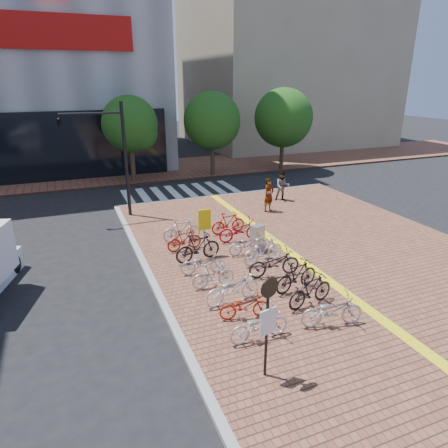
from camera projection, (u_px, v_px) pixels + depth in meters
name	position (u px, v px, depth m)	size (l,w,h in m)	color
ground	(278.00, 292.00, 14.13)	(120.00, 120.00, 0.00)	black
tactile_strip	(439.00, 362.00, 10.41)	(0.40, 34.00, 0.01)	yellow
kerb_west	(227.00, 436.00, 8.35)	(0.25, 34.00, 0.15)	gray
kerb_north	(228.00, 195.00, 25.61)	(14.00, 0.25, 0.15)	gray
far_sidewalk	(152.00, 171.00, 32.41)	(70.00, 8.00, 0.15)	brown
building_beige	(283.00, 61.00, 45.23)	(20.00, 18.00, 18.00)	gray
crosswalk	(182.00, 192.00, 26.51)	(7.50, 4.00, 0.01)	silver
street_trees	(225.00, 121.00, 29.70)	(16.20, 4.60, 6.35)	#38281E
bike_0	(259.00, 325.00, 11.16)	(0.63, 1.81, 0.95)	silver
bike_1	(245.00, 306.00, 12.20)	(0.55, 1.58, 0.83)	red
bike_2	(232.00, 288.00, 13.03)	(0.69, 1.97, 1.03)	white
bike_3	(213.00, 275.00, 13.99)	(0.44, 1.58, 0.95)	silver
bike_4	(203.00, 263.00, 14.97)	(0.59, 1.70, 0.89)	#B3B3B8
bike_5	(198.00, 247.00, 16.01)	(0.55, 1.95, 1.17)	black
bike_6	(184.00, 240.00, 17.06)	(0.44, 1.56, 0.94)	#A11A0B
bike_7	(182.00, 230.00, 18.00)	(0.50, 1.77, 1.06)	#AFAFB4
bike_8	(332.00, 310.00, 11.80)	(0.67, 1.93, 1.01)	#B1B0B5
bike_9	(311.00, 290.00, 12.84)	(0.51, 1.82, 1.09)	black
bike_10	(297.00, 276.00, 13.78)	(0.52, 1.84, 1.11)	black
bike_11	(274.00, 263.00, 14.79)	(0.70, 2.01, 1.06)	black
bike_12	(264.00, 250.00, 15.79)	(0.53, 1.88, 1.13)	silver
bike_13	(248.00, 244.00, 16.70)	(0.61, 1.76, 0.92)	#A7A7AB
bike_14	(240.00, 230.00, 18.03)	(0.70, 2.00, 1.05)	#9F0B18
bike_15	(228.00, 223.00, 18.92)	(0.49, 1.73, 1.04)	#AD1F0C
pedestrian_a	(269.00, 195.00, 21.94)	(0.69, 0.45, 1.88)	gray
pedestrian_b	(282.00, 186.00, 23.94)	(0.86, 0.67, 1.78)	#505565
utility_box	(257.00, 238.00, 17.00)	(0.52, 0.38, 1.14)	#A7A7AC
yellow_sign	(205.00, 224.00, 16.30)	(0.54, 0.12, 1.98)	#B7B7BC
notice_sign	(268.00, 316.00, 9.34)	(0.50, 0.18, 2.74)	black
traffic_light_pole	(96.00, 140.00, 19.80)	(3.18, 1.22, 5.91)	black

